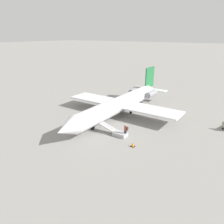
# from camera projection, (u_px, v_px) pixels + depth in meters

# --- Properties ---
(ground_plane) EXTENTS (600.00, 600.00, 0.00)m
(ground_plane) POSITION_uv_depth(u_px,v_px,m) (119.00, 116.00, 35.56)
(ground_plane) COLOR gray
(airplane_main) EXTENTS (26.32, 19.62, 6.52)m
(airplane_main) POSITION_uv_depth(u_px,v_px,m) (122.00, 103.00, 35.56)
(airplane_main) COLOR silver
(airplane_main) RESTS_ON ground
(boarding_stairs) EXTENTS (1.13, 4.03, 1.65)m
(boarding_stairs) POSITION_uv_depth(u_px,v_px,m) (118.00, 133.00, 28.69)
(boarding_stairs) COLOR #B2B2B7
(boarding_stairs) RESTS_ON ground
(passenger) EXTENTS (0.36, 0.54, 1.74)m
(passenger) POSITION_uv_depth(u_px,v_px,m) (126.00, 130.00, 28.04)
(passenger) COLOR #23232D
(passenger) RESTS_ON ground
(traffic_cone_near_stairs) EXTENTS (0.49, 0.49, 0.54)m
(traffic_cone_near_stairs) POSITION_uv_depth(u_px,v_px,m) (133.00, 145.00, 25.85)
(traffic_cone_near_stairs) COLOR black
(traffic_cone_near_stairs) RESTS_ON ground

